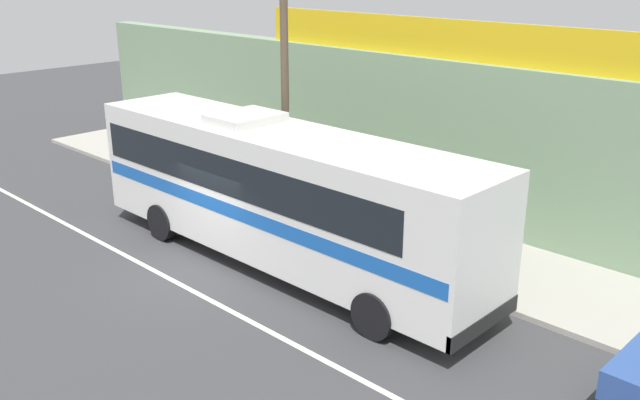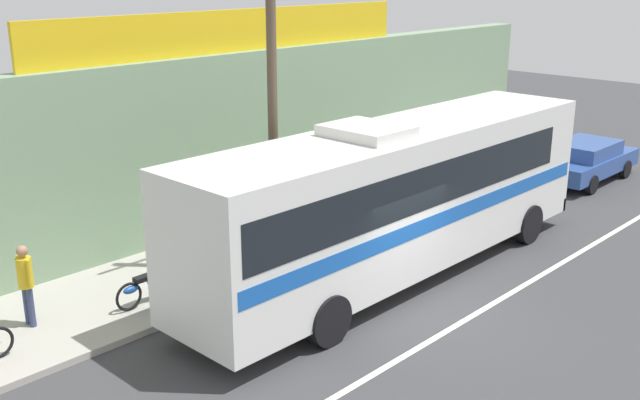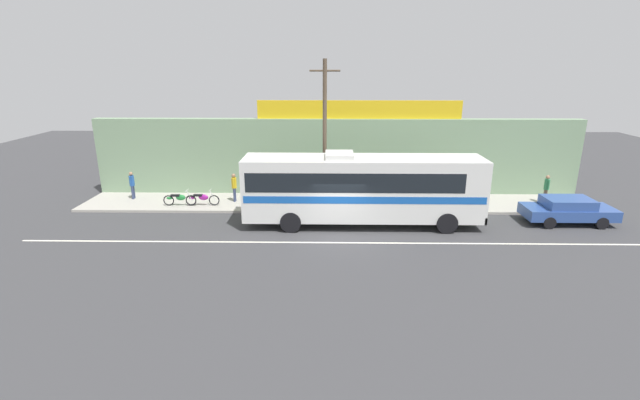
{
  "view_description": "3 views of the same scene",
  "coord_description": "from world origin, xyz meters",
  "px_view_note": "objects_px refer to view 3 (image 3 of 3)",
  "views": [
    {
      "loc": [
        13.33,
        -9.38,
        7.52
      ],
      "look_at": [
        1.68,
        2.72,
        1.61
      ],
      "focal_mm": 38.88,
      "sensor_mm": 36.0,
      "label": 1
    },
    {
      "loc": [
        -11.86,
        -8.28,
        7.04
      ],
      "look_at": [
        -0.33,
        2.74,
        1.99
      ],
      "focal_mm": 41.93,
      "sensor_mm": 36.0,
      "label": 2
    },
    {
      "loc": [
        -0.57,
        -20.15,
        8.02
      ],
      "look_at": [
        -0.95,
        1.86,
        1.27
      ],
      "focal_mm": 25.02,
      "sensor_mm": 36.0,
      "label": 3
    }
  ],
  "objects_px": {
    "intercity_bus": "(361,186)",
    "pedestrian_by_curb": "(547,187)",
    "motorcycle_orange": "(273,199)",
    "pedestrian_near_shop": "(234,185)",
    "utility_pole": "(325,135)",
    "pedestrian_far_right": "(132,183)",
    "motorcycle_purple": "(202,198)",
    "parked_car": "(568,210)",
    "motorcycle_blue": "(179,199)"
  },
  "relations": [
    {
      "from": "motorcycle_orange",
      "to": "pedestrian_by_curb",
      "type": "distance_m",
      "value": 16.03
    },
    {
      "from": "motorcycle_purple",
      "to": "parked_car",
      "type": "bearing_deg",
      "value": -6.56
    },
    {
      "from": "utility_pole",
      "to": "pedestrian_near_shop",
      "type": "relative_size",
      "value": 4.8
    },
    {
      "from": "motorcycle_blue",
      "to": "pedestrian_far_right",
      "type": "bearing_deg",
      "value": 157.48
    },
    {
      "from": "pedestrian_far_right",
      "to": "motorcycle_orange",
      "type": "bearing_deg",
      "value": -8.49
    },
    {
      "from": "intercity_bus",
      "to": "pedestrian_far_right",
      "type": "distance_m",
      "value": 14.12
    },
    {
      "from": "utility_pole",
      "to": "pedestrian_near_shop",
      "type": "distance_m",
      "value": 6.42
    },
    {
      "from": "motorcycle_blue",
      "to": "pedestrian_far_right",
      "type": "distance_m",
      "value": 3.56
    },
    {
      "from": "motorcycle_purple",
      "to": "motorcycle_blue",
      "type": "height_order",
      "value": "same"
    },
    {
      "from": "motorcycle_orange",
      "to": "intercity_bus",
      "type": "bearing_deg",
      "value": -28.59
    },
    {
      "from": "utility_pole",
      "to": "pedestrian_far_right",
      "type": "height_order",
      "value": "utility_pole"
    },
    {
      "from": "utility_pole",
      "to": "motorcycle_blue",
      "type": "distance_m",
      "value": 9.23
    },
    {
      "from": "motorcycle_blue",
      "to": "motorcycle_orange",
      "type": "xyz_separation_m",
      "value": [
        5.4,
        0.05,
        0.0
      ]
    },
    {
      "from": "utility_pole",
      "to": "pedestrian_by_curb",
      "type": "distance_m",
      "value": 13.47
    },
    {
      "from": "parked_car",
      "to": "motorcycle_purple",
      "type": "relative_size",
      "value": 2.31
    },
    {
      "from": "pedestrian_far_right",
      "to": "pedestrian_by_curb",
      "type": "height_order",
      "value": "pedestrian_by_curb"
    },
    {
      "from": "parked_car",
      "to": "motorcycle_purple",
      "type": "height_order",
      "value": "parked_car"
    },
    {
      "from": "parked_car",
      "to": "pedestrian_far_right",
      "type": "distance_m",
      "value": 24.62
    },
    {
      "from": "intercity_bus",
      "to": "pedestrian_by_curb",
      "type": "height_order",
      "value": "intercity_bus"
    },
    {
      "from": "pedestrian_far_right",
      "to": "pedestrian_by_curb",
      "type": "xyz_separation_m",
      "value": [
        24.65,
        -0.43,
        0.01
      ]
    },
    {
      "from": "utility_pole",
      "to": "pedestrian_by_curb",
      "type": "relative_size",
      "value": 4.84
    },
    {
      "from": "pedestrian_far_right",
      "to": "utility_pole",
      "type": "bearing_deg",
      "value": -9.01
    },
    {
      "from": "parked_car",
      "to": "intercity_bus",
      "type": "bearing_deg",
      "value": -177.93
    },
    {
      "from": "motorcycle_purple",
      "to": "pedestrian_far_right",
      "type": "bearing_deg",
      "value": 164.31
    },
    {
      "from": "intercity_bus",
      "to": "pedestrian_by_curb",
      "type": "relative_size",
      "value": 7.18
    },
    {
      "from": "pedestrian_far_right",
      "to": "pedestrian_near_shop",
      "type": "relative_size",
      "value": 0.99
    },
    {
      "from": "intercity_bus",
      "to": "pedestrian_by_curb",
      "type": "distance_m",
      "value": 11.71
    },
    {
      "from": "parked_car",
      "to": "pedestrian_near_shop",
      "type": "xyz_separation_m",
      "value": [
        -18.07,
        3.13,
        0.39
      ]
    },
    {
      "from": "motorcycle_blue",
      "to": "pedestrian_by_curb",
      "type": "distance_m",
      "value": 21.43
    },
    {
      "from": "utility_pole",
      "to": "motorcycle_blue",
      "type": "bearing_deg",
      "value": 176.59
    },
    {
      "from": "parked_car",
      "to": "pedestrian_far_right",
      "type": "relative_size",
      "value": 2.71
    },
    {
      "from": "pedestrian_near_shop",
      "to": "motorcycle_purple",
      "type": "bearing_deg",
      "value": -153.86
    },
    {
      "from": "intercity_bus",
      "to": "parked_car",
      "type": "height_order",
      "value": "intercity_bus"
    },
    {
      "from": "intercity_bus",
      "to": "parked_car",
      "type": "distance_m",
      "value": 10.92
    },
    {
      "from": "motorcycle_purple",
      "to": "motorcycle_orange",
      "type": "relative_size",
      "value": 1.0
    },
    {
      "from": "pedestrian_near_shop",
      "to": "pedestrian_by_curb",
      "type": "height_order",
      "value": "pedestrian_near_shop"
    },
    {
      "from": "pedestrian_far_right",
      "to": "motorcycle_blue",
      "type": "bearing_deg",
      "value": -22.52
    },
    {
      "from": "motorcycle_purple",
      "to": "pedestrian_by_curb",
      "type": "bearing_deg",
      "value": 2.4
    },
    {
      "from": "motorcycle_purple",
      "to": "motorcycle_blue",
      "type": "xyz_separation_m",
      "value": [
        -1.3,
        -0.07,
        0.0
      ]
    },
    {
      "from": "motorcycle_orange",
      "to": "pedestrian_near_shop",
      "type": "height_order",
      "value": "pedestrian_near_shop"
    },
    {
      "from": "motorcycle_purple",
      "to": "pedestrian_by_curb",
      "type": "distance_m",
      "value": 20.13
    },
    {
      "from": "parked_car",
      "to": "utility_pole",
      "type": "height_order",
      "value": "utility_pole"
    },
    {
      "from": "motorcycle_orange",
      "to": "pedestrian_near_shop",
      "type": "relative_size",
      "value": 1.16
    },
    {
      "from": "parked_car",
      "to": "pedestrian_near_shop",
      "type": "distance_m",
      "value": 18.35
    },
    {
      "from": "pedestrian_by_curb",
      "to": "pedestrian_near_shop",
      "type": "bearing_deg",
      "value": 179.97
    },
    {
      "from": "intercity_bus",
      "to": "pedestrian_by_curb",
      "type": "xyz_separation_m",
      "value": [
        11.13,
        3.51,
        -0.95
      ]
    },
    {
      "from": "intercity_bus",
      "to": "pedestrian_far_right",
      "type": "relative_size",
      "value": 7.21
    },
    {
      "from": "pedestrian_near_shop",
      "to": "intercity_bus",
      "type": "bearing_deg",
      "value": -25.94
    },
    {
      "from": "utility_pole",
      "to": "pedestrian_by_curb",
      "type": "xyz_separation_m",
      "value": [
        13.0,
        1.41,
        -3.23
      ]
    },
    {
      "from": "utility_pole",
      "to": "motorcycle_orange",
      "type": "xyz_separation_m",
      "value": [
        -3.0,
        0.56,
        -3.78
      ]
    }
  ]
}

